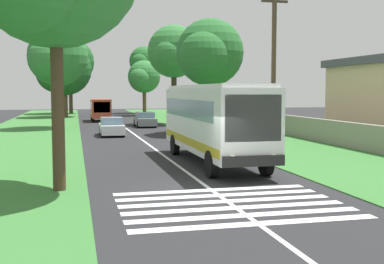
{
  "coord_description": "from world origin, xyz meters",
  "views": [
    {
      "loc": [
        -16.81,
        4.58,
        3.44
      ],
      "look_at": [
        4.82,
        -0.54,
        1.6
      ],
      "focal_mm": 46.31,
      "sensor_mm": 36.0,
      "label": 1
    }
  ],
  "objects_px": {
    "trailing_car_0": "(112,127)",
    "roadside_tree_right_2": "(144,62)",
    "roadside_tree_left_1": "(68,63)",
    "utility_pole": "(274,71)",
    "coach_bus": "(213,118)",
    "roadside_tree_left_0": "(63,70)",
    "trailing_minibus_0": "(101,108)",
    "roadside_tree_right_3": "(208,55)",
    "roadside_tree_right_1": "(173,53)",
    "roadside_tree_left_3": "(57,58)",
    "roadside_tree_right_0": "(143,78)",
    "trailing_car_1": "(145,120)"
  },
  "relations": [
    {
      "from": "trailing_car_0",
      "to": "trailing_car_1",
      "type": "bearing_deg",
      "value": -23.36
    },
    {
      "from": "roadside_tree_left_3",
      "to": "roadside_tree_right_0",
      "type": "distance_m",
      "value": 25.08
    },
    {
      "from": "roadside_tree_left_0",
      "to": "trailing_car_0",
      "type": "bearing_deg",
      "value": -171.72
    },
    {
      "from": "coach_bus",
      "to": "roadside_tree_left_1",
      "type": "bearing_deg",
      "value": 7.44
    },
    {
      "from": "trailing_car_0",
      "to": "roadside_tree_right_3",
      "type": "height_order",
      "value": "roadside_tree_right_3"
    },
    {
      "from": "trailing_car_1",
      "to": "roadside_tree_right_2",
      "type": "xyz_separation_m",
      "value": [
        30.21,
        -4.01,
        7.26
      ]
    },
    {
      "from": "coach_bus",
      "to": "roadside_tree_right_0",
      "type": "bearing_deg",
      "value": -3.71
    },
    {
      "from": "coach_bus",
      "to": "trailing_minibus_0",
      "type": "relative_size",
      "value": 1.86
    },
    {
      "from": "coach_bus",
      "to": "roadside_tree_right_3",
      "type": "relative_size",
      "value": 1.21
    },
    {
      "from": "roadside_tree_left_1",
      "to": "roadside_tree_left_0",
      "type": "bearing_deg",
      "value": 176.51
    },
    {
      "from": "coach_bus",
      "to": "roadside_tree_left_3",
      "type": "bearing_deg",
      "value": 17.82
    },
    {
      "from": "trailing_car_0",
      "to": "trailing_car_1",
      "type": "xyz_separation_m",
      "value": [
        8.86,
        -3.83,
        0.0
      ]
    },
    {
      "from": "trailing_car_0",
      "to": "roadside_tree_right_2",
      "type": "distance_m",
      "value": 40.5
    },
    {
      "from": "trailing_minibus_0",
      "to": "roadside_tree_left_0",
      "type": "distance_m",
      "value": 11.68
    },
    {
      "from": "coach_bus",
      "to": "trailing_minibus_0",
      "type": "height_order",
      "value": "coach_bus"
    },
    {
      "from": "roadside_tree_left_1",
      "to": "roadside_tree_left_3",
      "type": "xyz_separation_m",
      "value": [
        -30.57,
        0.73,
        -1.25
      ]
    },
    {
      "from": "roadside_tree_left_1",
      "to": "roadside_tree_left_3",
      "type": "height_order",
      "value": "roadside_tree_left_1"
    },
    {
      "from": "roadside_tree_right_1",
      "to": "roadside_tree_right_2",
      "type": "distance_m",
      "value": 26.81
    },
    {
      "from": "trailing_car_0",
      "to": "roadside_tree_left_3",
      "type": "relative_size",
      "value": 0.46
    },
    {
      "from": "trailing_minibus_0",
      "to": "roadside_tree_right_0",
      "type": "distance_m",
      "value": 14.32
    },
    {
      "from": "coach_bus",
      "to": "roadside_tree_left_1",
      "type": "distance_m",
      "value": 56.05
    },
    {
      "from": "roadside_tree_right_1",
      "to": "roadside_tree_right_2",
      "type": "xyz_separation_m",
      "value": [
        26.8,
        -0.61,
        0.56
      ]
    },
    {
      "from": "roadside_tree_right_2",
      "to": "roadside_tree_left_3",
      "type": "bearing_deg",
      "value": 158.16
    },
    {
      "from": "trailing_minibus_0",
      "to": "roadside_tree_right_1",
      "type": "height_order",
      "value": "roadside_tree_right_1"
    },
    {
      "from": "coach_bus",
      "to": "utility_pole",
      "type": "xyz_separation_m",
      "value": [
        1.14,
        -3.55,
        2.3
      ]
    },
    {
      "from": "coach_bus",
      "to": "utility_pole",
      "type": "relative_size",
      "value": 1.31
    },
    {
      "from": "roadside_tree_left_1",
      "to": "roadside_tree_right_2",
      "type": "xyz_separation_m",
      "value": [
        -0.27,
        -11.41,
        0.23
      ]
    },
    {
      "from": "trailing_car_1",
      "to": "roadside_tree_right_0",
      "type": "distance_m",
      "value": 23.08
    },
    {
      "from": "roadside_tree_left_1",
      "to": "roadside_tree_left_3",
      "type": "distance_m",
      "value": 30.6
    },
    {
      "from": "trailing_car_0",
      "to": "trailing_car_1",
      "type": "height_order",
      "value": "same"
    },
    {
      "from": "trailing_minibus_0",
      "to": "utility_pole",
      "type": "relative_size",
      "value": 0.7
    },
    {
      "from": "roadside_tree_right_0",
      "to": "roadside_tree_right_3",
      "type": "xyz_separation_m",
      "value": [
        -30.99,
        -1.06,
        1.03
      ]
    },
    {
      "from": "roadside_tree_right_3",
      "to": "utility_pole",
      "type": "height_order",
      "value": "roadside_tree_right_3"
    },
    {
      "from": "roadside_tree_left_3",
      "to": "roadside_tree_right_2",
      "type": "bearing_deg",
      "value": -21.84
    },
    {
      "from": "roadside_tree_right_2",
      "to": "coach_bus",
      "type": "bearing_deg",
      "value": 175.65
    },
    {
      "from": "trailing_car_1",
      "to": "roadside_tree_left_1",
      "type": "height_order",
      "value": "roadside_tree_left_1"
    },
    {
      "from": "roadside_tree_right_2",
      "to": "roadside_tree_right_1",
      "type": "bearing_deg",
      "value": 178.71
    },
    {
      "from": "roadside_tree_left_1",
      "to": "utility_pole",
      "type": "xyz_separation_m",
      "value": [
        -54.16,
        -10.77,
        -3.25
      ]
    },
    {
      "from": "trailing_car_1",
      "to": "roadside_tree_left_0",
      "type": "xyz_separation_m",
      "value": [
        20.09,
        8.04,
        5.48
      ]
    },
    {
      "from": "coach_bus",
      "to": "roadside_tree_right_1",
      "type": "height_order",
      "value": "roadside_tree_right_1"
    },
    {
      "from": "trailing_minibus_0",
      "to": "utility_pole",
      "type": "distance_m",
      "value": 34.8
    },
    {
      "from": "coach_bus",
      "to": "roadside_tree_right_3",
      "type": "xyz_separation_m",
      "value": [
        16.25,
        -4.13,
        4.22
      ]
    },
    {
      "from": "roadside_tree_left_3",
      "to": "roadside_tree_right_0",
      "type": "relative_size",
      "value": 1.21
    },
    {
      "from": "trailing_minibus_0",
      "to": "roadside_tree_left_3",
      "type": "distance_m",
      "value": 12.29
    },
    {
      "from": "roadside_tree_right_0",
      "to": "utility_pole",
      "type": "xyz_separation_m",
      "value": [
        -46.09,
        -0.48,
        -0.89
      ]
    },
    {
      "from": "roadside_tree_left_1",
      "to": "coach_bus",
      "type": "bearing_deg",
      "value": -172.56
    },
    {
      "from": "roadside_tree_left_1",
      "to": "roadside_tree_right_3",
      "type": "distance_m",
      "value": 40.7
    },
    {
      "from": "roadside_tree_right_1",
      "to": "roadside_tree_right_2",
      "type": "height_order",
      "value": "roadside_tree_right_2"
    },
    {
      "from": "roadside_tree_right_0",
      "to": "roadside_tree_right_1",
      "type": "xyz_separation_m",
      "value": [
        -19.0,
        -0.52,
        2.03
      ]
    },
    {
      "from": "roadside_tree_left_0",
      "to": "utility_pole",
      "type": "relative_size",
      "value": 1.15
    }
  ]
}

